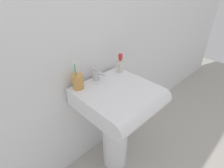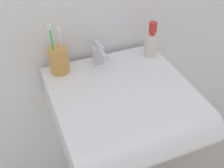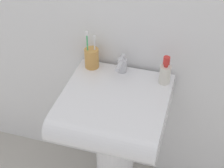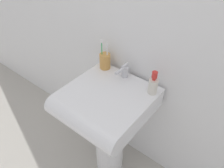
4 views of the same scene
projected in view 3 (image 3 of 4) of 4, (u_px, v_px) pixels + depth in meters
sink_pedestal at (115, 157)px, 1.89m from camera, size 0.20×0.20×0.65m
sink_basin at (113, 111)px, 1.61m from camera, size 0.50×0.52×0.13m
faucet at (122, 65)px, 1.71m from camera, size 0.05×0.12×0.09m
toothbrush_cup at (92, 58)px, 1.75m from camera, size 0.07×0.07×0.21m
soap_bottle at (165, 73)px, 1.64m from camera, size 0.05×0.05×0.15m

